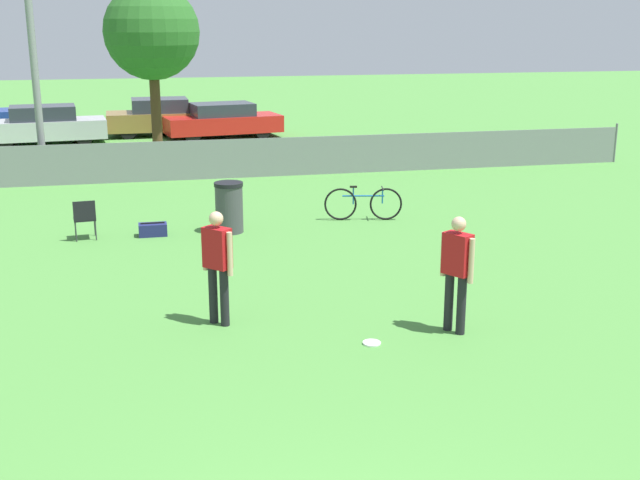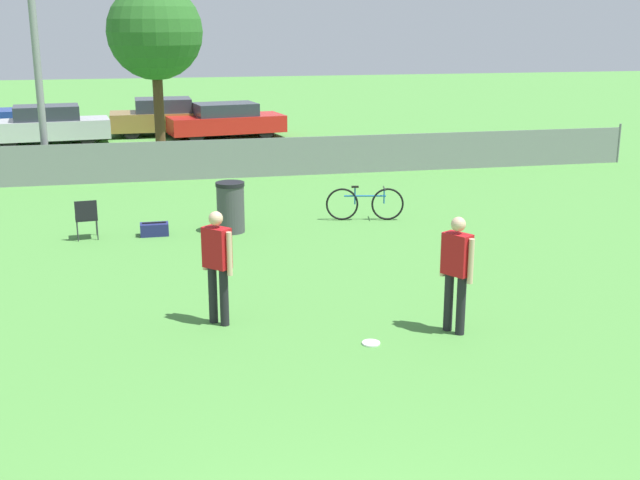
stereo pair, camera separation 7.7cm
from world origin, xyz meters
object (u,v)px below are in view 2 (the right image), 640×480
frisbee_disc (371,343)px  light_pole (32,11)px  parked_car_silver (48,125)px  gear_bag_sideline (154,229)px  player_defender_red (456,267)px  trash_bin (231,207)px  bicycle_sideline (365,204)px  parked_car_tan (164,117)px  folding_chair_sideline (86,216)px  parked_car_red (226,120)px  player_thrower_red (217,260)px  tree_near_pole (155,33)px

frisbee_disc → light_pole: bearing=112.9°
light_pole → parked_car_silver: 8.21m
gear_bag_sideline → player_defender_red: bearing=-57.4°
player_defender_red → trash_bin: 6.78m
light_pole → bicycle_sideline: 10.61m
gear_bag_sideline → parked_car_tan: bearing=87.5°
frisbee_disc → parked_car_silver: 21.38m
folding_chair_sideline → parked_car_red: 14.74m
light_pole → player_thrower_red: size_ratio=4.49×
folding_chair_sideline → parked_car_tan: size_ratio=0.20×
frisbee_disc → folding_chair_sideline: folding_chair_sideline is taller
bicycle_sideline → parked_car_red: 13.85m
gear_bag_sideline → parked_car_red: size_ratio=0.13×
trash_bin → parked_car_tan: 15.36m
tree_near_pole → parked_car_tan: 6.46m
bicycle_sideline → parked_car_red: (-1.65, 13.75, 0.27)m
player_defender_red → parked_car_silver: player_defender_red is taller
bicycle_sideline → gear_bag_sideline: (-4.60, -0.34, -0.24)m
folding_chair_sideline → trash_bin: bearing=173.4°
light_pole → frisbee_disc: bearing=-67.1°
folding_chair_sideline → trash_bin: 2.92m
gear_bag_sideline → parked_car_tan: 15.30m
player_thrower_red → parked_car_silver: player_thrower_red is taller
player_thrower_red → gear_bag_sideline: player_thrower_red is taller
player_defender_red → bicycle_sideline: size_ratio=0.99×
light_pole → tree_near_pole: size_ratio=1.40×
player_thrower_red → parked_car_silver: 19.69m
gear_bag_sideline → parked_car_tan: (0.68, 15.28, 0.57)m
tree_near_pole → player_defender_red: 16.72m
frisbee_disc → bicycle_sideline: bicycle_sideline is taller
player_defender_red → folding_chair_sideline: bearing=-170.6°
parked_car_silver → player_defender_red: bearing=-75.7°
player_thrower_red → folding_chair_sideline: (-2.16, 5.29, -0.50)m
light_pole → trash_bin: 8.99m
light_pole → parked_car_tan: 10.02m
light_pole → trash_bin: size_ratio=7.14×
parked_car_red → tree_near_pole: bearing=-129.1°
folding_chair_sideline → gear_bag_sideline: 1.38m
tree_near_pole → frisbee_disc: (2.38, -16.22, -3.92)m
trash_bin → parked_car_tan: size_ratio=0.26×
bicycle_sideline → parked_car_tan: bearing=116.4°
frisbee_disc → trash_bin: 6.60m
parked_car_red → gear_bag_sideline: bearing=-110.9°
player_thrower_red → folding_chair_sideline: player_thrower_red is taller
frisbee_disc → trash_bin: (-1.21, 6.47, 0.52)m
trash_bin → gear_bag_sideline: 1.63m
bicycle_sideline → trash_bin: (-3.02, -0.40, 0.16)m
tree_near_pole → player_defender_red: tree_near_pole is taller
tree_near_pole → folding_chair_sideline: tree_near_pole is taller
frisbee_disc → parked_car_red: bearing=89.5°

